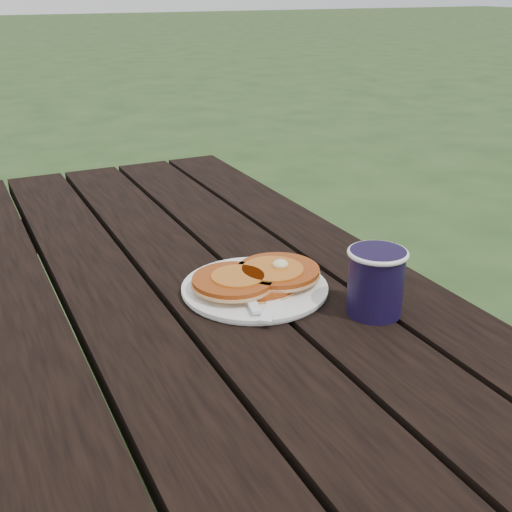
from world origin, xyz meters
name	(u,v)px	position (x,y,z in m)	size (l,w,h in m)	color
picnic_table	(219,478)	(0.00, 0.00, 0.37)	(1.36, 1.80, 0.75)	black
plate	(255,289)	(0.07, -0.01, 0.76)	(0.24, 0.24, 0.01)	white
pancake_stack	(258,277)	(0.08, -0.01, 0.77)	(0.23, 0.14, 0.04)	#A74312
knife	(276,296)	(0.09, -0.06, 0.76)	(0.02, 0.18, 0.01)	white
fork	(249,297)	(0.04, -0.06, 0.77)	(0.03, 0.16, 0.01)	white
coffee_cup	(376,278)	(0.21, -0.16, 0.81)	(0.10, 0.10, 0.11)	black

